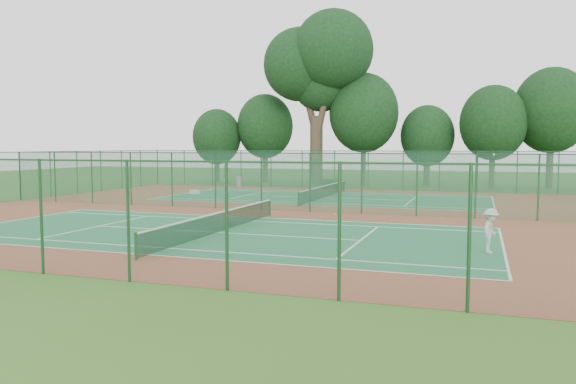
% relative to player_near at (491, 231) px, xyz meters
% --- Properties ---
extents(ground, '(120.00, 120.00, 0.00)m').
position_rel_player_near_xyz_m(ground, '(-11.38, 10.18, -0.83)').
color(ground, '#30591C').
rests_on(ground, ground).
extents(red_pad, '(40.00, 36.00, 0.01)m').
position_rel_player_near_xyz_m(red_pad, '(-11.38, 10.18, -0.83)').
color(red_pad, brown).
rests_on(red_pad, ground).
extents(court_near, '(23.77, 10.97, 0.01)m').
position_rel_player_near_xyz_m(court_near, '(-11.38, 1.18, -0.82)').
color(court_near, '#20653F').
rests_on(court_near, red_pad).
extents(court_far, '(23.77, 10.97, 0.01)m').
position_rel_player_near_xyz_m(court_far, '(-11.38, 19.18, -0.82)').
color(court_far, '#20673D').
rests_on(court_far, red_pad).
extents(fence_north, '(40.00, 0.09, 3.50)m').
position_rel_player_near_xyz_m(fence_north, '(-11.38, 28.18, 0.93)').
color(fence_north, '#1A4F35').
rests_on(fence_north, ground).
extents(fence_south, '(40.00, 0.09, 3.50)m').
position_rel_player_near_xyz_m(fence_south, '(-11.38, -7.82, 0.93)').
color(fence_south, '#1A502B').
rests_on(fence_south, ground).
extents(fence_west, '(0.09, 36.00, 3.50)m').
position_rel_player_near_xyz_m(fence_west, '(-31.38, 10.18, 0.93)').
color(fence_west, '#174527').
rests_on(fence_west, ground).
extents(fence_divider, '(40.00, 0.09, 3.50)m').
position_rel_player_near_xyz_m(fence_divider, '(-11.38, 10.18, 0.93)').
color(fence_divider, '#194C31').
rests_on(fence_divider, ground).
extents(tennis_net_near, '(0.10, 12.90, 0.97)m').
position_rel_player_near_xyz_m(tennis_net_near, '(-11.38, 1.18, -0.29)').
color(tennis_net_near, '#163C1E').
rests_on(tennis_net_near, ground).
extents(tennis_net_far, '(0.10, 12.90, 0.97)m').
position_rel_player_near_xyz_m(tennis_net_far, '(-11.38, 19.18, -0.29)').
color(tennis_net_far, '#153A1F').
rests_on(tennis_net_far, ground).
extents(player_near, '(0.81, 1.15, 1.63)m').
position_rel_player_near_xyz_m(player_near, '(0.00, 0.00, 0.00)').
color(player_near, silver).
rests_on(player_near, court_near).
extents(player_far, '(0.46, 0.66, 1.73)m').
position_rel_player_near_xyz_m(player_far, '(-20.04, 20.31, 0.05)').
color(player_far, white).
rests_on(player_far, court_far).
extents(trash_bin, '(0.57, 0.57, 0.99)m').
position_rel_player_near_xyz_m(trash_bin, '(-22.14, 27.63, -0.33)').
color(trash_bin, gray).
rests_on(trash_bin, red_pad).
extents(bench, '(1.52, 0.46, 0.93)m').
position_rel_player_near_xyz_m(bench, '(-13.09, 27.46, -0.34)').
color(bench, black).
rests_on(bench, red_pad).
extents(kit_bag, '(0.93, 0.50, 0.33)m').
position_rel_player_near_xyz_m(kit_bag, '(-22.26, 19.10, -0.66)').
color(kit_bag, silver).
rests_on(kit_bag, red_pad).
extents(stray_ball_a, '(0.08, 0.08, 0.08)m').
position_rel_player_near_xyz_m(stray_ball_a, '(-8.09, 9.24, -0.78)').
color(stray_ball_a, '#E3F138').
rests_on(stray_ball_a, red_pad).
extents(stray_ball_b, '(0.06, 0.06, 0.06)m').
position_rel_player_near_xyz_m(stray_ball_b, '(-2.27, 9.46, -0.79)').
color(stray_ball_b, '#E1ED37').
rests_on(stray_ball_b, red_pad).
extents(stray_ball_c, '(0.06, 0.06, 0.06)m').
position_rel_player_near_xyz_m(stray_ball_c, '(-12.44, 9.36, -0.79)').
color(stray_ball_c, yellow).
rests_on(stray_ball_c, red_pad).
extents(big_tree, '(11.06, 8.10, 16.99)m').
position_rel_player_near_xyz_m(big_tree, '(-15.70, 32.48, 11.20)').
color(big_tree, '#35291C').
rests_on(big_tree, ground).
extents(evergreen_row, '(39.00, 5.00, 12.00)m').
position_rel_player_near_xyz_m(evergreen_row, '(-10.88, 34.43, -0.83)').
color(evergreen_row, black).
rests_on(evergreen_row, ground).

